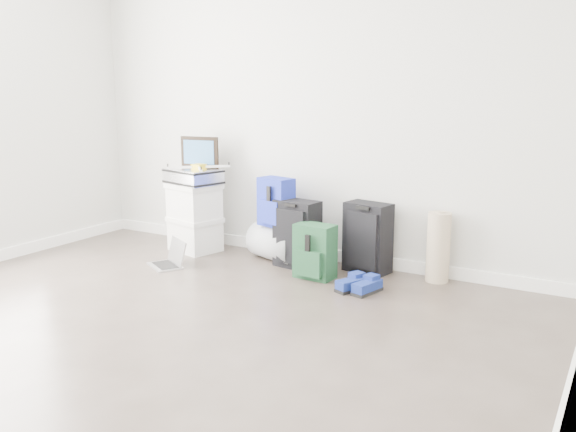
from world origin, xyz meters
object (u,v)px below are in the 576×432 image
Objects in this scene: duffel_bag at (278,243)px; laptop at (170,260)px; large_suitcase at (297,234)px; briefcase at (193,176)px; boxes_stack at (195,217)px; carry_on at (367,238)px.

duffel_bag reaches higher than laptop.
large_suitcase reaches higher than duffel_bag.
large_suitcase is 1.08m from laptop.
briefcase reaches higher than laptop.
duffel_bag is 1.32× the size of laptop.
boxes_stack is 1.10× the size of carry_on.
carry_on is at bearing 53.89° from laptop.
duffel_bag is at bearing 20.82° from briefcase.
carry_on reaches higher than duffel_bag.
briefcase is at bearing 133.93° from laptop.
briefcase reaches higher than large_suitcase.
briefcase is 0.82× the size of large_suitcase.
boxes_stack is 1.23× the size of duffel_bag.
carry_on is (0.56, 0.16, 0.00)m from large_suitcase.
boxes_stack reaches higher than laptop.
briefcase is 0.92× the size of duffel_bag.
briefcase reaches higher than carry_on.
duffel_bag is 0.92m from laptop.
carry_on is (0.79, 0.08, 0.13)m from duffel_bag.
duffel_bag is (0.82, 0.09, -0.16)m from boxes_stack.
laptop is at bearing -143.95° from large_suitcase.
duffel_bag is (0.82, 0.09, -0.53)m from briefcase.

